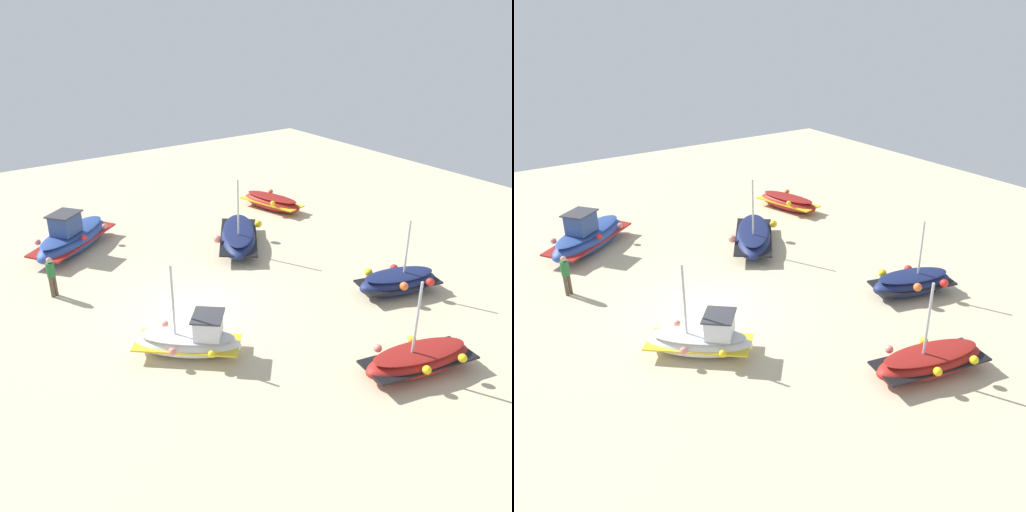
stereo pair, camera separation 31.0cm
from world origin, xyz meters
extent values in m
plane|color=beige|center=(0.00, 0.00, 0.00)|extent=(47.24, 47.24, 0.00)
ellipsoid|color=navy|center=(3.79, -4.63, 0.45)|extent=(4.83, 3.99, 0.97)
cube|color=black|center=(3.79, -4.63, 0.50)|extent=(4.69, 3.92, 0.14)
ellipsoid|color=#151E45|center=(3.79, -4.63, 0.84)|extent=(4.24, 3.49, 0.20)
cylinder|color=#B7B7BC|center=(3.21, -4.25, 2.21)|extent=(0.08, 0.08, 2.59)
sphere|color=#EA7F75|center=(3.64, -3.38, 0.74)|extent=(0.36, 0.36, 0.36)
sphere|color=yellow|center=(3.94, -5.89, 0.81)|extent=(0.36, 0.36, 0.36)
ellipsoid|color=white|center=(-2.46, 1.55, 0.36)|extent=(3.37, 3.60, 0.79)
cube|color=gold|center=(-2.46, 1.55, 0.40)|extent=(3.29, 3.51, 0.13)
ellipsoid|color=beige|center=(-2.46, 1.55, 0.66)|extent=(2.95, 3.15, 0.18)
cube|color=silver|center=(-2.92, 1.01, 1.07)|extent=(1.27, 1.26, 0.71)
cube|color=#333338|center=(-2.92, 1.01, 1.46)|extent=(1.47, 1.46, 0.06)
cylinder|color=#B7B7BC|center=(-2.21, 1.84, 1.96)|extent=(0.08, 0.08, 2.48)
sphere|color=#EA7F75|center=(-1.27, 1.76, 0.58)|extent=(0.24, 0.24, 0.24)
sphere|color=#EA7F75|center=(-2.84, 2.28, 0.57)|extent=(0.24, 0.24, 0.24)
sphere|color=#EA7F75|center=(-2.09, 0.81, 0.59)|extent=(0.24, 0.24, 0.24)
sphere|color=yellow|center=(-3.66, 1.34, 0.55)|extent=(0.24, 0.24, 0.24)
ellipsoid|color=maroon|center=(-7.48, -3.84, 0.39)|extent=(2.19, 3.98, 0.86)
cube|color=black|center=(-7.48, -3.84, 0.43)|extent=(2.17, 3.83, 0.13)
ellipsoid|color=maroon|center=(-7.48, -3.84, 0.73)|extent=(1.90, 3.49, 0.18)
cylinder|color=#B7B7BC|center=(-7.42, -3.56, 2.00)|extent=(0.08, 0.08, 2.42)
sphere|color=#EA7F75|center=(-6.50, -3.05, 0.62)|extent=(0.27, 0.27, 0.27)
sphere|color=yellow|center=(-8.16, -3.34, 0.67)|extent=(0.27, 0.27, 0.27)
sphere|color=yellow|center=(-6.79, -4.33, 0.60)|extent=(0.27, 0.27, 0.27)
sphere|color=yellow|center=(-8.46, -4.63, 0.73)|extent=(0.27, 0.27, 0.27)
ellipsoid|color=#2D4C9E|center=(7.87, 1.89, 0.50)|extent=(4.30, 4.91, 1.08)
cube|color=maroon|center=(7.87, 1.89, 0.55)|extent=(4.20, 4.76, 0.16)
ellipsoid|color=navy|center=(7.87, 1.89, 0.93)|extent=(3.76, 4.30, 0.23)
cube|color=#2D4784|center=(7.64, 2.19, 1.46)|extent=(1.49, 1.53, 0.91)
cube|color=#333338|center=(7.64, 2.19, 1.95)|extent=(1.73, 1.78, 0.06)
sphere|color=#EA7F75|center=(7.93, 0.31, 0.82)|extent=(0.27, 0.27, 0.27)
sphere|color=yellow|center=(8.85, 2.10, 0.88)|extent=(0.27, 0.27, 0.27)
sphere|color=red|center=(6.89, 1.68, 0.93)|extent=(0.27, 0.27, 0.27)
sphere|color=#EA7F75|center=(7.81, 3.47, 0.83)|extent=(0.27, 0.27, 0.27)
ellipsoid|color=navy|center=(-3.66, -7.27, 0.44)|extent=(2.18, 3.64, 0.89)
cube|color=black|center=(-3.66, -7.27, 0.48)|extent=(2.18, 3.52, 0.09)
ellipsoid|color=#151E45|center=(-3.66, -7.27, 0.80)|extent=(1.91, 3.20, 0.15)
cylinder|color=#B7B7BC|center=(-3.72, -7.48, 1.96)|extent=(0.08, 0.08, 2.18)
sphere|color=red|center=(-4.66, -7.92, 0.70)|extent=(0.33, 0.33, 0.33)
sphere|color=red|center=(-2.97, -7.76, 0.67)|extent=(0.33, 0.33, 0.33)
sphere|color=orange|center=(-4.34, -6.77, 0.74)|extent=(0.33, 0.33, 0.33)
sphere|color=yellow|center=(-2.66, -6.61, 0.69)|extent=(0.33, 0.33, 0.33)
ellipsoid|color=maroon|center=(7.02, -9.01, 0.39)|extent=(3.96, 2.19, 0.80)
cube|color=gold|center=(7.02, -9.01, 0.43)|extent=(3.82, 2.19, 0.08)
ellipsoid|color=maroon|center=(7.02, -9.01, 0.72)|extent=(3.48, 1.92, 0.14)
sphere|color=yellow|center=(6.19, -8.46, 0.69)|extent=(0.27, 0.27, 0.27)
sphere|color=orange|center=(7.84, -9.55, 0.71)|extent=(0.27, 0.27, 0.27)
cylinder|color=brown|center=(3.94, 4.05, 0.44)|extent=(0.14, 0.14, 0.88)
cylinder|color=brown|center=(3.99, 3.90, 0.44)|extent=(0.14, 0.14, 0.88)
cylinder|color=#236B33|center=(3.97, 3.97, 1.17)|extent=(0.32, 0.32, 0.57)
sphere|color=tan|center=(3.97, 3.97, 1.56)|extent=(0.22, 0.22, 0.22)
camera|label=1|loc=(-15.83, 8.29, 10.44)|focal=37.86mm
camera|label=2|loc=(-16.01, 8.03, 10.44)|focal=37.86mm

